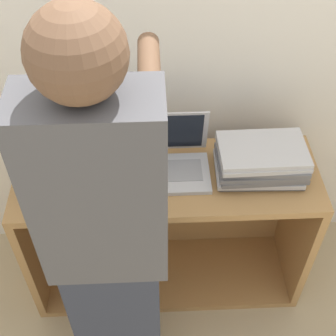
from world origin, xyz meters
name	(u,v)px	position (x,y,z in m)	size (l,w,h in m)	color
ground_plane	(169,312)	(0.00, 0.00, 0.00)	(12.00, 12.00, 0.00)	tan
wall_back	(164,52)	(0.00, 0.57, 1.20)	(8.00, 0.05, 2.40)	silver
cart	(167,219)	(0.00, 0.30, 0.40)	(1.34, 0.46, 0.80)	#A87A47
laptop_open	(167,160)	(0.00, 0.28, 0.85)	(0.37, 0.28, 0.25)	#B7B7BC
laptop_stack_left	(73,167)	(-0.40, 0.23, 0.87)	(0.39, 0.25, 0.15)	gray
laptop_stack_right	(261,161)	(0.40, 0.23, 0.87)	(0.39, 0.26, 0.15)	slate
person	(108,249)	(-0.22, -0.23, 0.93)	(0.40, 0.54, 1.83)	#2D3342
inventory_tag	(69,164)	(-0.40, 0.17, 0.95)	(0.06, 0.02, 0.01)	red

